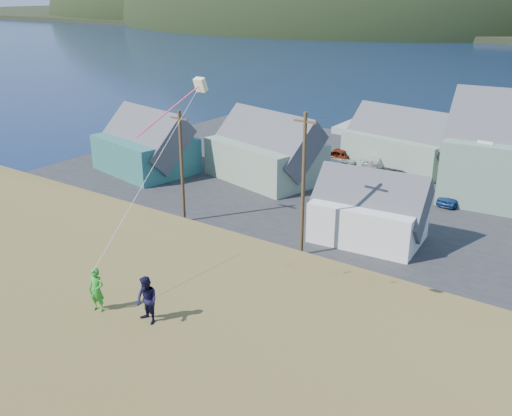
{
  "coord_description": "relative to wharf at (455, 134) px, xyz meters",
  "views": [
    {
      "loc": [
        12.48,
        -28.53,
        16.8
      ],
      "look_at": [
        0.69,
        -11.55,
        8.8
      ],
      "focal_mm": 40.0,
      "sensor_mm": 36.0,
      "label": 1
    }
  ],
  "objects": [
    {
      "name": "waterfront_lot",
      "position": [
        6.0,
        -23.0,
        -0.39
      ],
      "size": [
        72.0,
        36.0,
        0.12
      ],
      "primitive_type": "cube",
      "color": "#28282B",
      "rests_on": "ground"
    },
    {
      "name": "utility_poles",
      "position": [
        3.38,
        -38.5,
        4.14
      ],
      "size": [
        27.3,
        0.24,
        9.63
      ],
      "color": "#47331E",
      "rests_on": "waterfront_lot"
    },
    {
      "name": "grass_strip",
      "position": [
        6.0,
        -42.0,
        -0.4
      ],
      "size": [
        110.0,
        8.0,
        0.1
      ],
      "primitive_type": "cube",
      "color": "#4C3D19",
      "rests_on": "ground"
    },
    {
      "name": "kite_flyer_green",
      "position": [
        5.36,
        -58.43,
        7.48
      ],
      "size": [
        0.61,
        0.47,
        1.46
      ],
      "primitive_type": "imported",
      "rotation": [
        0.0,
        0.0,
        0.26
      ],
      "color": "green",
      "rests_on": "hillside"
    },
    {
      "name": "shed_white",
      "position": [
        3.89,
        -33.65,
        1.92
      ],
      "size": [
        8.15,
        5.79,
        6.16
      ],
      "rotation": [
        0.0,
        0.0,
        0.09
      ],
      "color": "white",
      "rests_on": "waterfront_lot"
    },
    {
      "name": "ground",
      "position": [
        6.0,
        -40.0,
        -0.45
      ],
      "size": [
        900.0,
        900.0,
        0.0
      ],
      "primitive_type": "plane",
      "color": "#0A1638",
      "rests_on": "ground"
    },
    {
      "name": "shed_teal",
      "position": [
        -20.68,
        -30.83,
        2.32
      ],
      "size": [
        10.46,
        8.26,
        7.44
      ],
      "rotation": [
        0.0,
        0.0,
        -0.19
      ],
      "color": "#285F5B",
      "rests_on": "waterfront_lot"
    },
    {
      "name": "shed_palegreen_near",
      "position": [
        -9.76,
        -26.26,
        2.41
      ],
      "size": [
        11.69,
        8.82,
        7.63
      ],
      "rotation": [
        0.0,
        0.0,
        -0.24
      ],
      "color": "gray",
      "rests_on": "waterfront_lot"
    },
    {
      "name": "kite_flyer_navy",
      "position": [
        7.16,
        -58.03,
        7.52
      ],
      "size": [
        0.83,
        0.7,
        1.53
      ],
      "primitive_type": "imported",
      "rotation": [
        0.0,
        0.0,
        -0.18
      ],
      "color": "black",
      "rests_on": "hillside"
    },
    {
      "name": "parked_cars",
      "position": [
        -3.67,
        -19.4,
        0.4
      ],
      "size": [
        27.03,
        11.43,
        1.57
      ],
      "color": "maroon",
      "rests_on": "waterfront_lot"
    },
    {
      "name": "shed_palegreen_far",
      "position": [
        -0.92,
        -15.42,
        2.29
      ],
      "size": [
        11.48,
        7.64,
        7.18
      ],
      "rotation": [
        0.0,
        0.0,
        -0.16
      ],
      "color": "slate",
      "rests_on": "waterfront_lot"
    },
    {
      "name": "wharf",
      "position": [
        0.0,
        0.0,
        0.0
      ],
      "size": [
        26.0,
        14.0,
        0.9
      ],
      "primitive_type": "cube",
      "color": "gray",
      "rests_on": "ground"
    },
    {
      "name": "kite_rig",
      "position": [
        3.5,
        -51.24,
        12.53
      ],
      "size": [
        1.54,
        3.97,
        8.95
      ],
      "color": "#F9FABE",
      "rests_on": "ground"
    }
  ]
}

